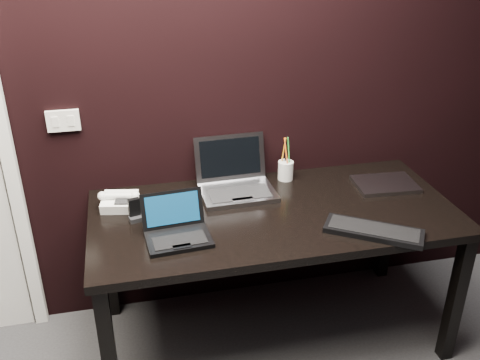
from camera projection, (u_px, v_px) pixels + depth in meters
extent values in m
plane|color=black|center=(194.00, 74.00, 2.53)|extent=(4.00, 0.00, 4.00)
cube|color=white|center=(6.00, 146.00, 2.45)|extent=(0.06, 0.05, 2.11)
cube|color=silver|center=(63.00, 121.00, 2.48)|extent=(0.15, 0.02, 0.10)
cube|color=silver|center=(55.00, 122.00, 2.46)|extent=(0.03, 0.01, 0.05)
cube|color=silver|center=(71.00, 121.00, 2.48)|extent=(0.03, 0.01, 0.05)
cube|color=black|center=(274.00, 214.00, 2.50)|extent=(1.70, 0.80, 0.04)
cube|color=black|center=(109.00, 355.00, 2.20)|extent=(0.06, 0.06, 0.70)
cube|color=black|center=(456.00, 299.00, 2.52)|extent=(0.06, 0.06, 0.70)
cube|color=black|center=(108.00, 259.00, 2.81)|extent=(0.06, 0.06, 0.70)
cube|color=black|center=(387.00, 224.00, 3.13)|extent=(0.06, 0.06, 0.70)
cube|color=black|center=(179.00, 240.00, 2.25)|extent=(0.28, 0.21, 0.02)
cube|color=black|center=(180.00, 240.00, 2.23)|extent=(0.23, 0.12, 0.00)
cube|color=black|center=(182.00, 246.00, 2.19)|extent=(0.08, 0.04, 0.00)
cube|color=black|center=(172.00, 209.00, 2.31)|extent=(0.27, 0.08, 0.16)
cube|color=#092A47|center=(173.00, 209.00, 2.31)|extent=(0.23, 0.06, 0.13)
cube|color=gray|center=(238.00, 193.00, 2.62)|extent=(0.37, 0.27, 0.02)
cube|color=black|center=(239.00, 193.00, 2.59)|extent=(0.30, 0.15, 0.00)
cube|color=#A4A4A9|center=(243.00, 200.00, 2.53)|extent=(0.10, 0.04, 0.00)
cube|color=gray|center=(230.00, 157.00, 2.71)|extent=(0.36, 0.08, 0.22)
cube|color=black|center=(230.00, 157.00, 2.70)|extent=(0.31, 0.06, 0.18)
cube|color=black|center=(374.00, 231.00, 2.31)|extent=(0.43, 0.35, 0.02)
cube|color=black|center=(374.00, 228.00, 2.30)|extent=(0.38, 0.30, 0.00)
cube|color=#939398|center=(385.00, 184.00, 2.71)|extent=(0.32, 0.24, 0.02)
cube|color=white|center=(120.00, 203.00, 2.51)|extent=(0.19, 0.18, 0.07)
cylinder|color=silver|center=(119.00, 196.00, 2.48)|extent=(0.16, 0.06, 0.03)
sphere|color=silver|center=(102.00, 196.00, 2.48)|extent=(0.05, 0.05, 0.04)
sphere|color=white|center=(135.00, 196.00, 2.48)|extent=(0.05, 0.05, 0.04)
cube|color=black|center=(122.00, 201.00, 2.46)|extent=(0.07, 0.06, 0.01)
cube|color=black|center=(134.00, 209.00, 2.40)|extent=(0.05, 0.04, 0.10)
cube|color=black|center=(136.00, 219.00, 2.40)|extent=(0.07, 0.06, 0.02)
cylinder|color=silver|center=(286.00, 170.00, 2.77)|extent=(0.09, 0.09, 0.10)
cylinder|color=orange|center=(284.00, 151.00, 2.72)|extent=(0.02, 0.03, 0.15)
cylinder|color=green|center=(289.00, 151.00, 2.72)|extent=(0.02, 0.02, 0.15)
cylinder|color=black|center=(286.00, 150.00, 2.73)|extent=(0.01, 0.01, 0.15)
cylinder|color=#EE5A16|center=(286.00, 152.00, 2.71)|extent=(0.02, 0.03, 0.15)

